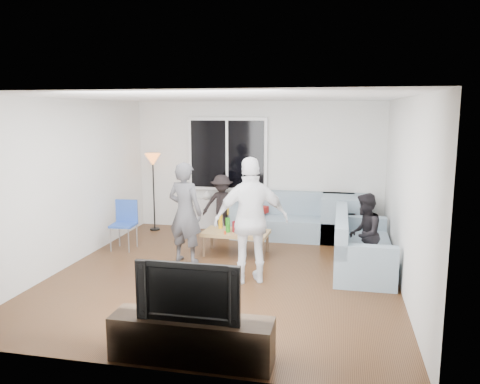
% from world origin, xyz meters
% --- Properties ---
extents(floor, '(5.00, 5.50, 0.04)m').
position_xyz_m(floor, '(0.00, 0.00, -0.02)').
color(floor, '#56351C').
rests_on(floor, ground).
extents(ceiling, '(5.00, 5.50, 0.04)m').
position_xyz_m(ceiling, '(0.00, 0.00, 2.62)').
color(ceiling, white).
rests_on(ceiling, ground).
extents(wall_back, '(5.00, 0.04, 2.60)m').
position_xyz_m(wall_back, '(0.00, 2.77, 1.30)').
color(wall_back, silver).
rests_on(wall_back, ground).
extents(wall_front, '(5.00, 0.04, 2.60)m').
position_xyz_m(wall_front, '(0.00, -2.77, 1.30)').
color(wall_front, silver).
rests_on(wall_front, ground).
extents(wall_left, '(0.04, 5.50, 2.60)m').
position_xyz_m(wall_left, '(-2.52, 0.00, 1.30)').
color(wall_left, silver).
rests_on(wall_left, ground).
extents(wall_right, '(0.04, 5.50, 2.60)m').
position_xyz_m(wall_right, '(2.52, 0.00, 1.30)').
color(wall_right, silver).
rests_on(wall_right, ground).
extents(window_frame, '(1.62, 0.06, 1.47)m').
position_xyz_m(window_frame, '(-0.60, 2.69, 1.55)').
color(window_frame, white).
rests_on(window_frame, wall_back).
extents(window_glass, '(1.50, 0.02, 1.35)m').
position_xyz_m(window_glass, '(-0.60, 2.65, 1.55)').
color(window_glass, black).
rests_on(window_glass, window_frame).
extents(window_mullion, '(0.05, 0.03, 1.35)m').
position_xyz_m(window_mullion, '(-0.60, 2.64, 1.55)').
color(window_mullion, white).
rests_on(window_mullion, window_frame).
extents(radiator, '(1.30, 0.12, 0.62)m').
position_xyz_m(radiator, '(-0.60, 2.65, 0.31)').
color(radiator, silver).
rests_on(radiator, floor).
extents(potted_plant, '(0.21, 0.19, 0.33)m').
position_xyz_m(potted_plant, '(-0.36, 2.62, 0.78)').
color(potted_plant, '#396C2B').
rests_on(potted_plant, radiator).
extents(vase, '(0.23, 0.23, 0.18)m').
position_xyz_m(vase, '(-1.02, 2.62, 0.71)').
color(vase, silver).
rests_on(vase, radiator).
extents(sofa_back_section, '(2.30, 0.85, 0.85)m').
position_xyz_m(sofa_back_section, '(0.78, 2.27, 0.42)').
color(sofa_back_section, gray).
rests_on(sofa_back_section, floor).
extents(sofa_right_section, '(2.00, 0.85, 0.85)m').
position_xyz_m(sofa_right_section, '(2.02, 0.70, 0.42)').
color(sofa_right_section, gray).
rests_on(sofa_right_section, floor).
extents(sofa_corner, '(0.85, 0.85, 0.85)m').
position_xyz_m(sofa_corner, '(1.75, 2.27, 0.42)').
color(sofa_corner, gray).
rests_on(sofa_corner, floor).
extents(cushion_yellow, '(0.44, 0.39, 0.14)m').
position_xyz_m(cushion_yellow, '(-0.31, 2.25, 0.51)').
color(cushion_yellow, '#B88A1A').
rests_on(cushion_yellow, sofa_back_section).
extents(cushion_red, '(0.44, 0.40, 0.13)m').
position_xyz_m(cushion_red, '(0.08, 2.33, 0.51)').
color(cushion_red, maroon).
rests_on(cushion_red, sofa_back_section).
extents(coffee_table, '(1.13, 0.65, 0.40)m').
position_xyz_m(coffee_table, '(-0.05, 1.01, 0.20)').
color(coffee_table, tan).
rests_on(coffee_table, floor).
extents(pitcher, '(0.17, 0.17, 0.17)m').
position_xyz_m(pitcher, '(-0.03, 0.99, 0.49)').
color(pitcher, maroon).
rests_on(pitcher, coffee_table).
extents(side_chair, '(0.43, 0.43, 0.86)m').
position_xyz_m(side_chair, '(-2.05, 0.87, 0.43)').
color(side_chair, '#2649A5').
rests_on(side_chair, floor).
extents(floor_lamp, '(0.32, 0.32, 1.56)m').
position_xyz_m(floor_lamp, '(-2.05, 2.29, 0.78)').
color(floor_lamp, orange).
rests_on(floor_lamp, floor).
extents(player_left, '(0.67, 0.52, 1.63)m').
position_xyz_m(player_left, '(-0.76, 0.44, 0.81)').
color(player_left, '#444448').
rests_on(player_left, floor).
extents(player_right, '(1.14, 0.77, 1.79)m').
position_xyz_m(player_right, '(0.44, -0.24, 0.90)').
color(player_right, white).
rests_on(player_right, floor).
extents(spectator_right, '(0.57, 0.67, 1.22)m').
position_xyz_m(spectator_right, '(2.02, 0.44, 0.61)').
color(spectator_right, black).
rests_on(spectator_right, floor).
extents(spectator_back, '(0.84, 0.59, 1.18)m').
position_xyz_m(spectator_back, '(-0.63, 2.30, 0.59)').
color(spectator_back, black).
rests_on(spectator_back, floor).
extents(tv_console, '(1.60, 0.40, 0.44)m').
position_xyz_m(tv_console, '(0.27, -2.50, 0.22)').
color(tv_console, '#302318').
rests_on(tv_console, floor).
extents(television, '(1.02, 0.13, 0.59)m').
position_xyz_m(television, '(0.27, -2.50, 0.73)').
color(television, black).
rests_on(television, tv_console).
extents(bottle_d, '(0.07, 0.07, 0.22)m').
position_xyz_m(bottle_d, '(0.14, 0.93, 0.51)').
color(bottle_d, red).
rests_on(bottle_d, coffee_table).
extents(bottle_b, '(0.08, 0.08, 0.24)m').
position_xyz_m(bottle_b, '(-0.18, 0.93, 0.52)').
color(bottle_b, '#207F17').
rests_on(bottle_b, coffee_table).
extents(bottle_e, '(0.07, 0.07, 0.21)m').
position_xyz_m(bottle_e, '(0.31, 1.17, 0.50)').
color(bottle_e, black).
rests_on(bottle_e, coffee_table).
extents(bottle_a, '(0.07, 0.07, 0.24)m').
position_xyz_m(bottle_a, '(-0.36, 1.15, 0.52)').
color(bottle_a, orange).
rests_on(bottle_a, coffee_table).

